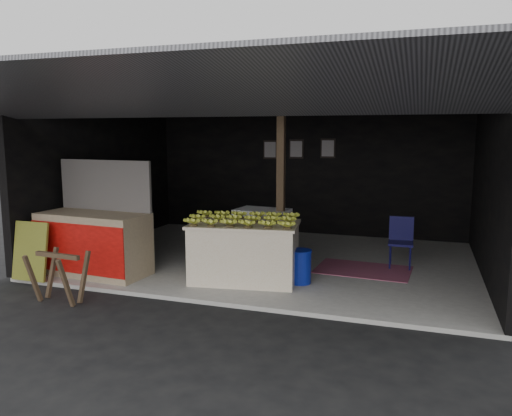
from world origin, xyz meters
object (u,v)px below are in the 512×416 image
(white_crate, at_px, (262,237))
(water_barrel, at_px, (300,267))
(banana_table, at_px, (244,252))
(sawhorse, at_px, (58,272))
(neighbor_stall, at_px, (94,241))
(plastic_chair, at_px, (401,238))

(white_crate, bearing_deg, water_barrel, -36.37)
(banana_table, height_order, sawhorse, banana_table)
(banana_table, relative_size, white_crate, 1.81)
(white_crate, bearing_deg, neighbor_stall, -143.96)
(neighbor_stall, bearing_deg, white_crate, 33.45)
(banana_table, distance_m, water_barrel, 0.87)
(neighbor_stall, height_order, plastic_chair, neighbor_stall)
(sawhorse, bearing_deg, white_crate, 54.81)
(banana_table, xyz_separation_m, plastic_chair, (2.20, 1.59, 0.05))
(white_crate, height_order, plastic_chair, white_crate)
(neighbor_stall, bearing_deg, sawhorse, -72.09)
(banana_table, bearing_deg, sawhorse, -151.08)
(white_crate, bearing_deg, banana_table, -82.21)
(white_crate, relative_size, plastic_chair, 1.14)
(neighbor_stall, distance_m, sawhorse, 1.24)
(banana_table, height_order, water_barrel, banana_table)
(sawhorse, distance_m, water_barrel, 3.39)
(neighbor_stall, xyz_separation_m, water_barrel, (3.21, 0.55, -0.30))
(water_barrel, height_order, plastic_chair, plastic_chair)
(white_crate, xyz_separation_m, sawhorse, (-2.06, -2.53, -0.10))
(sawhorse, relative_size, plastic_chair, 0.86)
(banana_table, height_order, white_crate, white_crate)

